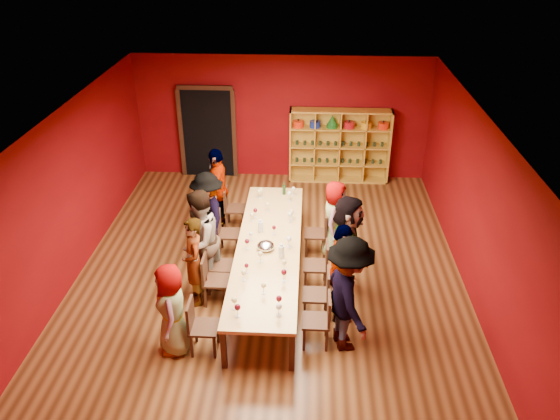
# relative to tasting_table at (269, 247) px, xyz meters

# --- Properties ---
(room_shell) EXTENTS (7.10, 9.10, 3.04)m
(room_shell) POSITION_rel_tasting_table_xyz_m (0.00, 0.00, 0.80)
(room_shell) COLOR #4C2A14
(room_shell) RESTS_ON ground
(tasting_table) EXTENTS (1.10, 4.50, 0.75)m
(tasting_table) POSITION_rel_tasting_table_xyz_m (0.00, 0.00, 0.00)
(tasting_table) COLOR tan
(tasting_table) RESTS_ON ground
(doorway) EXTENTS (1.40, 0.17, 2.30)m
(doorway) POSITION_rel_tasting_table_xyz_m (-1.80, 4.43, 0.42)
(doorway) COLOR black
(doorway) RESTS_ON ground
(shelving_unit) EXTENTS (2.40, 0.40, 1.80)m
(shelving_unit) POSITION_rel_tasting_table_xyz_m (1.40, 4.32, 0.28)
(shelving_unit) COLOR #BC8D2A
(shelving_unit) RESTS_ON ground
(chair_person_left_0) EXTENTS (0.42, 0.42, 0.89)m
(chair_person_left_0) POSITION_rel_tasting_table_xyz_m (-0.91, -1.82, -0.20)
(chair_person_left_0) COLOR black
(chair_person_left_0) RESTS_ON ground
(person_left_0) EXTENTS (0.53, 0.79, 1.50)m
(person_left_0) POSITION_rel_tasting_table_xyz_m (-1.28, -1.82, 0.05)
(person_left_0) COLOR white
(person_left_0) RESTS_ON ground
(chair_person_left_1) EXTENTS (0.42, 0.42, 0.89)m
(chair_person_left_1) POSITION_rel_tasting_table_xyz_m (-0.91, -0.65, -0.20)
(chair_person_left_1) COLOR black
(chair_person_left_1) RESTS_ON ground
(person_left_1) EXTENTS (0.60, 0.69, 1.59)m
(person_left_1) POSITION_rel_tasting_table_xyz_m (-1.19, -0.65, 0.10)
(person_left_1) COLOR silver
(person_left_1) RESTS_ON ground
(chair_person_left_2) EXTENTS (0.42, 0.42, 0.89)m
(chair_person_left_2) POSITION_rel_tasting_table_xyz_m (-0.91, -0.21, -0.20)
(chair_person_left_2) COLOR black
(chair_person_left_2) RESTS_ON ground
(person_left_2) EXTENTS (0.75, 1.01, 1.85)m
(person_left_2) POSITION_rel_tasting_table_xyz_m (-1.16, -0.21, 0.23)
(person_left_2) COLOR #15183A
(person_left_2) RESTS_ON ground
(chair_person_left_3) EXTENTS (0.42, 0.42, 0.89)m
(chair_person_left_3) POSITION_rel_tasting_table_xyz_m (-0.91, 0.86, -0.20)
(chair_person_left_3) COLOR black
(chair_person_left_3) RESTS_ON ground
(person_left_3) EXTENTS (0.84, 1.18, 1.69)m
(person_left_3) POSITION_rel_tasting_table_xyz_m (-1.20, 0.86, 0.15)
(person_left_3) COLOR white
(person_left_3) RESTS_ON ground
(chair_person_left_4) EXTENTS (0.42, 0.42, 0.89)m
(chair_person_left_4) POSITION_rel_tasting_table_xyz_m (-0.91, 1.87, -0.20)
(chair_person_left_4) COLOR black
(chair_person_left_4) RESTS_ON ground
(person_left_4) EXTENTS (0.47, 1.03, 1.76)m
(person_left_4) POSITION_rel_tasting_table_xyz_m (-1.17, 1.87, 0.18)
(person_left_4) COLOR #5D79C0
(person_left_4) RESTS_ON ground
(chair_person_right_0) EXTENTS (0.42, 0.42, 0.89)m
(chair_person_right_0) POSITION_rel_tasting_table_xyz_m (0.91, -1.59, -0.20)
(chair_person_right_0) COLOR black
(chair_person_right_0) RESTS_ON ground
(person_right_0) EXTENTS (0.82, 1.31, 1.88)m
(person_right_0) POSITION_rel_tasting_table_xyz_m (1.29, -1.59, 0.24)
(person_right_0) COLOR #151A3A
(person_right_0) RESTS_ON ground
(chair_person_right_1) EXTENTS (0.42, 0.42, 0.89)m
(chair_person_right_1) POSITION_rel_tasting_table_xyz_m (0.91, -0.95, -0.20)
(chair_person_right_1) COLOR black
(chair_person_right_1) RESTS_ON ground
(person_right_1) EXTENTS (0.53, 1.04, 1.73)m
(person_right_1) POSITION_rel_tasting_table_xyz_m (1.21, -0.95, 0.17)
(person_right_1) COLOR #577EB3
(person_right_1) RESTS_ON ground
(chair_person_right_2) EXTENTS (0.42, 0.42, 0.89)m
(chair_person_right_2) POSITION_rel_tasting_table_xyz_m (0.91, -0.12, -0.20)
(chair_person_right_2) COLOR black
(chair_person_right_2) RESTS_ON ground
(person_right_2) EXTENTS (0.62, 1.70, 1.80)m
(person_right_2) POSITION_rel_tasting_table_xyz_m (1.35, -0.12, 0.20)
(person_right_2) COLOR #D18C9B
(person_right_2) RESTS_ON ground
(chair_person_right_3) EXTENTS (0.42, 0.42, 0.89)m
(chair_person_right_3) POSITION_rel_tasting_table_xyz_m (0.91, 0.96, -0.20)
(chair_person_right_3) COLOR black
(chair_person_right_3) RESTS_ON ground
(person_right_3) EXTENTS (0.60, 0.83, 1.53)m
(person_right_3) POSITION_rel_tasting_table_xyz_m (1.18, 0.96, 0.07)
(person_right_3) COLOR #5979B8
(person_right_3) RESTS_ON ground
(wine_glass_0) EXTENTS (0.09, 0.09, 0.22)m
(wine_glass_0) POSITION_rel_tasting_table_xyz_m (0.30, 1.68, 0.21)
(wine_glass_0) COLOR silver
(wine_glass_0) RESTS_ON tasting_table
(wine_glass_1) EXTENTS (0.08, 0.08, 0.21)m
(wine_glass_1) POSITION_rel_tasting_table_xyz_m (-0.09, -0.53, 0.20)
(wine_glass_1) COLOR silver
(wine_glass_1) RESTS_ON tasting_table
(wine_glass_2) EXTENTS (0.08, 0.08, 0.20)m
(wine_glass_2) POSITION_rel_tasting_table_xyz_m (0.03, -1.37, 0.19)
(wine_glass_2) COLOR silver
(wine_glass_2) RESTS_ON tasting_table
(wine_glass_3) EXTENTS (0.09, 0.09, 0.22)m
(wine_glass_3) POSITION_rel_tasting_table_xyz_m (0.36, -0.06, 0.21)
(wine_glass_3) COLOR silver
(wine_glass_3) RESTS_ON tasting_table
(wine_glass_4) EXTENTS (0.09, 0.09, 0.22)m
(wine_glass_4) POSITION_rel_tasting_table_xyz_m (-0.30, -1.93, 0.21)
(wine_glass_4) COLOR silver
(wine_glass_4) RESTS_ON tasting_table
(wine_glass_5) EXTENTS (0.07, 0.07, 0.18)m
(wine_glass_5) POSITION_rel_tasting_table_xyz_m (-0.32, 0.14, 0.18)
(wine_glass_5) COLOR silver
(wine_glass_5) RESTS_ON tasting_table
(wine_glass_6) EXTENTS (0.08, 0.08, 0.20)m
(wine_glass_6) POSITION_rel_tasting_table_xyz_m (0.34, 0.83, 0.20)
(wine_glass_6) COLOR silver
(wine_glass_6) RESTS_ON tasting_table
(wine_glass_7) EXTENTS (0.08, 0.08, 0.20)m
(wine_glass_7) POSITION_rel_tasting_table_xyz_m (-0.36, -0.14, 0.20)
(wine_glass_7) COLOR silver
(wine_glass_7) RESTS_ON tasting_table
(wine_glass_8) EXTENTS (0.08, 0.08, 0.20)m
(wine_glass_8) POSITION_rel_tasting_table_xyz_m (-0.31, -1.06, 0.20)
(wine_glass_8) COLOR silver
(wine_glass_8) RESTS_ON tasting_table
(wine_glass_9) EXTENTS (0.09, 0.09, 0.21)m
(wine_glass_9) POSITION_rel_tasting_table_xyz_m (0.29, -1.88, 0.21)
(wine_glass_9) COLOR silver
(wine_glass_9) RESTS_ON tasting_table
(wine_glass_10) EXTENTS (0.07, 0.07, 0.19)m
(wine_glass_10) POSITION_rel_tasting_table_xyz_m (0.36, -0.01, 0.19)
(wine_glass_10) COLOR silver
(wine_glass_10) RESTS_ON tasting_table
(wine_glass_11) EXTENTS (0.09, 0.09, 0.21)m
(wine_glass_11) POSITION_rel_tasting_table_xyz_m (0.28, -1.70, 0.21)
(wine_glass_11) COLOR silver
(wine_glass_11) RESTS_ON tasting_table
(wine_glass_12) EXTENTS (0.07, 0.07, 0.18)m
(wine_glass_12) POSITION_rel_tasting_table_xyz_m (0.07, 0.37, 0.18)
(wine_glass_12) COLOR silver
(wine_glass_12) RESTS_ON tasting_table
(wine_glass_13) EXTENTS (0.09, 0.09, 0.22)m
(wine_glass_13) POSITION_rel_tasting_table_xyz_m (-0.28, 1.78, 0.21)
(wine_glass_13) COLOR silver
(wine_glass_13) RESTS_ON tasting_table
(wine_glass_14) EXTENTS (0.08, 0.08, 0.20)m
(wine_glass_14) POSITION_rel_tasting_table_xyz_m (-0.32, 0.97, 0.19)
(wine_glass_14) COLOR silver
(wine_glass_14) RESTS_ON tasting_table
(wine_glass_15) EXTENTS (0.08, 0.08, 0.20)m
(wine_glass_15) POSITION_rel_tasting_table_xyz_m (0.31, -0.74, 0.19)
(wine_glass_15) COLOR silver
(wine_glass_15) RESTS_ON tasting_table
(wine_glass_16) EXTENTS (0.09, 0.09, 0.22)m
(wine_glass_16) POSITION_rel_tasting_table_xyz_m (-0.37, -1.77, 0.21)
(wine_glass_16) COLOR silver
(wine_glass_16) RESTS_ON tasting_table
(wine_glass_17) EXTENTS (0.08, 0.08, 0.20)m
(wine_glass_17) POSITION_rel_tasting_table_xyz_m (0.37, 0.94, 0.20)
(wine_glass_17) COLOR silver
(wine_glass_17) RESTS_ON tasting_table
(wine_glass_18) EXTENTS (0.07, 0.07, 0.18)m
(wine_glass_18) POSITION_rel_tasting_table_xyz_m (-0.37, 0.82, 0.18)
(wine_glass_18) COLOR silver
(wine_glass_18) RESTS_ON tasting_table
(wine_glass_19) EXTENTS (0.09, 0.09, 0.22)m
(wine_glass_19) POSITION_rel_tasting_table_xyz_m (0.32, -1.04, 0.21)
(wine_glass_19) COLOR silver
(wine_glass_19) RESTS_ON tasting_table
(wine_glass_20) EXTENTS (0.08, 0.08, 0.19)m
(wine_glass_20) POSITION_rel_tasting_table_xyz_m (-0.32, 1.77, 0.19)
(wine_glass_20) COLOR silver
(wine_glass_20) RESTS_ON tasting_table
(wine_glass_21) EXTENTS (0.08, 0.08, 0.20)m
(wine_glass_21) POSITION_rel_tasting_table_xyz_m (-0.10, 1.22, 0.19)
(wine_glass_21) COLOR silver
(wine_glass_21) RESTS_ON tasting_table
(wine_glass_22) EXTENTS (0.08, 0.08, 0.19)m
(wine_glass_22) POSITION_rel_tasting_table_xyz_m (0.37, 1.93, 0.19)
(wine_glass_22) COLOR silver
(wine_glass_22) RESTS_ON tasting_table
(wine_glass_23) EXTENTS (0.07, 0.07, 0.18)m
(wine_glass_23) POSITION_rel_tasting_table_xyz_m (-0.29, -0.84, 0.18)
(wine_glass_23) COLOR silver
(wine_glass_23) RESTS_ON tasting_table
(spittoon_bowl) EXTENTS (0.30, 0.30, 0.17)m
(spittoon_bowl) POSITION_rel_tasting_table_xyz_m (-0.04, -0.14, 0.12)
(spittoon_bowl) COLOR silver
(spittoon_bowl) RESTS_ON tasting_table
(carafe_a) EXTENTS (0.12, 0.12, 0.24)m
(carafe_a) POSITION_rel_tasting_table_xyz_m (-0.18, 0.45, 0.16)
(carafe_a) COLOR silver
(carafe_a) RESTS_ON tasting_table
(carafe_b) EXTENTS (0.13, 0.13, 0.26)m
(carafe_b) POSITION_rel_tasting_table_xyz_m (0.25, -0.36, 0.17)
(carafe_b) COLOR silver
(carafe_b) RESTS_ON tasting_table
(wine_bottle) EXTENTS (0.08, 0.08, 0.27)m
(wine_bottle) POSITION_rel_tasting_table_xyz_m (0.18, 1.96, 0.16)
(wine_bottle) COLOR #123216
(wine_bottle) RESTS_ON tasting_table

